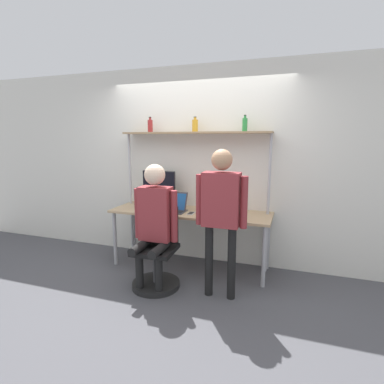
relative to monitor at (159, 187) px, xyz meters
name	(u,v)px	position (x,y,z in m)	size (l,w,h in m)	color
ground_plane	(181,277)	(0.52, -0.49, -1.06)	(12.00, 12.00, 0.00)	#4C4C51
wall_back	(198,166)	(0.52, 0.20, 0.29)	(8.00, 0.06, 2.70)	silver
desk	(190,217)	(0.52, -0.15, -0.36)	(2.13, 0.65, 0.78)	tan
shelf_unit	(194,150)	(0.52, 0.03, 0.51)	(2.02, 0.27, 1.82)	#997A56
monitor	(159,187)	(0.00, 0.00, 0.00)	(0.50, 0.22, 0.51)	#333338
laptop	(175,206)	(0.33, -0.20, -0.21)	(0.29, 0.26, 0.25)	#333338
cell_phone	(191,213)	(0.58, -0.27, -0.28)	(0.07, 0.15, 0.01)	silver
office_chair	(157,262)	(0.32, -0.78, -0.77)	(0.56, 0.56, 0.93)	black
person_seated	(154,216)	(0.33, -0.83, -0.20)	(0.53, 0.48, 1.45)	black
person_standing	(221,205)	(1.09, -0.79, -0.03)	(0.56, 0.22, 1.62)	black
bottle_green	(245,124)	(1.18, 0.03, 0.84)	(0.06, 0.06, 0.20)	#2D8C3F
bottle_amber	(195,125)	(0.53, 0.03, 0.84)	(0.08, 0.08, 0.19)	gold
bottle_red	(150,126)	(-0.13, 0.03, 0.84)	(0.07, 0.07, 0.21)	maroon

